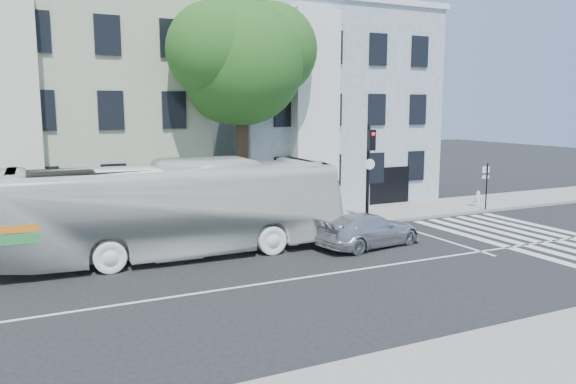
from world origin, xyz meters
TOP-DOWN VIEW (x-y plane):
  - ground at (0.00, 0.00)m, footprint 120.00×120.00m
  - sidewalk_far at (0.00, 8.00)m, footprint 80.00×4.00m
  - sidewalk_near at (0.00, -8.00)m, footprint 80.00×4.00m
  - building_left at (-7.00, 15.00)m, footprint 12.00×10.00m
  - building_right at (7.00, 15.00)m, footprint 12.00×10.00m
  - street_tree at (0.06, 8.74)m, footprint 7.30×5.90m
  - bus at (-4.32, 4.54)m, footprint 3.38×12.97m
  - sedan at (3.06, 2.60)m, footprint 2.62×4.87m
  - hedge at (-6.20, 6.30)m, footprint 8.37×3.32m
  - traffic_signal at (5.28, 5.94)m, footprint 0.49×0.55m
  - fire_hydrant at (14.00, 7.84)m, footprint 0.39×0.22m
  - far_sign_pole at (12.84, 6.14)m, footprint 0.45×0.17m

SIDE VIEW (x-z plane):
  - ground at x=0.00m, z-range 0.00..0.00m
  - sidewalk_far at x=0.00m, z-range 0.00..0.15m
  - sidewalk_near at x=0.00m, z-range 0.00..0.15m
  - hedge at x=-6.20m, z-range 0.15..0.85m
  - fire_hydrant at x=14.00m, z-range 0.16..0.84m
  - sedan at x=3.06m, z-range 0.00..1.34m
  - far_sign_pole at x=12.84m, z-range 0.48..2.95m
  - bus at x=-4.32m, z-range 0.00..3.59m
  - traffic_signal at x=5.28m, z-range 0.69..5.40m
  - building_left at x=-7.00m, z-range 0.00..11.00m
  - building_right at x=7.00m, z-range 0.00..11.00m
  - street_tree at x=0.06m, z-range 2.28..13.38m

